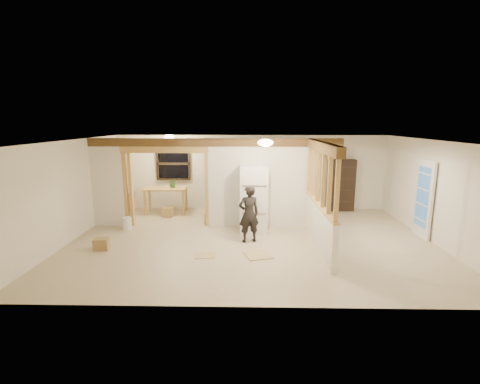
{
  "coord_description": "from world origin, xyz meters",
  "views": [
    {
      "loc": [
        -0.1,
        -8.38,
        2.95
      ],
      "look_at": [
        -0.29,
        0.4,
        1.16
      ],
      "focal_mm": 26.0,
      "sensor_mm": 36.0,
      "label": 1
    }
  ],
  "objects_px": {
    "shop_vac": "(124,202)",
    "work_table": "(166,200)",
    "refrigerator": "(254,199)",
    "bookshelf": "(341,185)",
    "woman": "(249,214)"
  },
  "relations": [
    {
      "from": "work_table",
      "to": "bookshelf",
      "type": "xyz_separation_m",
      "value": [
        5.77,
        0.46,
        0.44
      ]
    },
    {
      "from": "shop_vac",
      "to": "work_table",
      "type": "bearing_deg",
      "value": -7.53
    },
    {
      "from": "woman",
      "to": "work_table",
      "type": "relative_size",
      "value": 1.07
    },
    {
      "from": "refrigerator",
      "to": "shop_vac",
      "type": "distance_m",
      "value": 4.75
    },
    {
      "from": "refrigerator",
      "to": "bookshelf",
      "type": "xyz_separation_m",
      "value": [
        2.95,
        2.26,
        -0.04
      ]
    },
    {
      "from": "work_table",
      "to": "bookshelf",
      "type": "bearing_deg",
      "value": 2.85
    },
    {
      "from": "bookshelf",
      "to": "woman",
      "type": "bearing_deg",
      "value": -134.24
    },
    {
      "from": "work_table",
      "to": "bookshelf",
      "type": "height_order",
      "value": "bookshelf"
    },
    {
      "from": "work_table",
      "to": "shop_vac",
      "type": "bearing_deg",
      "value": 170.75
    },
    {
      "from": "woman",
      "to": "shop_vac",
      "type": "bearing_deg",
      "value": -52.56
    },
    {
      "from": "refrigerator",
      "to": "shop_vac",
      "type": "bearing_deg",
      "value": 155.07
    },
    {
      "from": "work_table",
      "to": "shop_vac",
      "type": "distance_m",
      "value": 1.47
    },
    {
      "from": "woman",
      "to": "bookshelf",
      "type": "bearing_deg",
      "value": -151.82
    },
    {
      "from": "work_table",
      "to": "bookshelf",
      "type": "relative_size",
      "value": 0.78
    },
    {
      "from": "work_table",
      "to": "shop_vac",
      "type": "xyz_separation_m",
      "value": [
        -1.45,
        0.19,
        -0.12
      ]
    }
  ]
}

